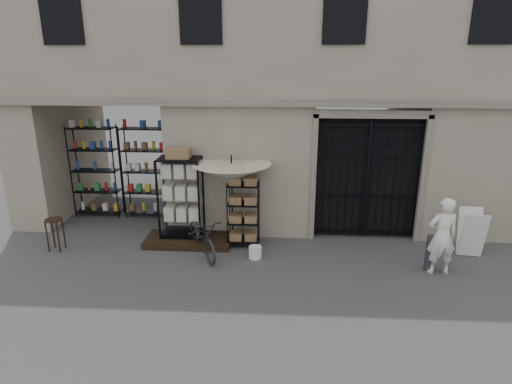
# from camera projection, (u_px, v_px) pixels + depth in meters

# --- Properties ---
(ground) EXTENTS (80.00, 80.00, 0.00)m
(ground) POSITION_uv_depth(u_px,v_px,m) (292.00, 279.00, 8.49)
(ground) COLOR black
(ground) RESTS_ON ground
(main_building) EXTENTS (14.00, 4.00, 9.00)m
(main_building) POSITION_uv_depth(u_px,v_px,m) (293.00, 44.00, 10.92)
(main_building) COLOR gray
(main_building) RESTS_ON ground
(shop_recess) EXTENTS (3.00, 1.70, 3.00)m
(shop_recess) POSITION_uv_depth(u_px,v_px,m) (115.00, 167.00, 10.94)
(shop_recess) COLOR black
(shop_recess) RESTS_ON ground
(shop_shelving) EXTENTS (2.70, 0.50, 2.50)m
(shop_shelving) POSITION_uv_depth(u_px,v_px,m) (121.00, 172.00, 11.50)
(shop_shelving) COLOR black
(shop_shelving) RESTS_ON ground
(iron_gate) EXTENTS (2.50, 0.21, 3.00)m
(iron_gate) POSITION_uv_depth(u_px,v_px,m) (366.00, 177.00, 10.10)
(iron_gate) COLOR black
(iron_gate) RESTS_ON ground
(step_platform) EXTENTS (2.00, 0.90, 0.15)m
(step_platform) POSITION_uv_depth(u_px,v_px,m) (189.00, 240.00, 10.08)
(step_platform) COLOR black
(step_platform) RESTS_ON ground
(display_cabinet) EXTENTS (1.08, 0.86, 2.04)m
(display_cabinet) POSITION_uv_depth(u_px,v_px,m) (181.00, 201.00, 9.95)
(display_cabinet) COLOR black
(display_cabinet) RESTS_ON step_platform
(wire_rack) EXTENTS (0.80, 0.67, 1.57)m
(wire_rack) POSITION_uv_depth(u_px,v_px,m) (243.00, 214.00, 9.77)
(wire_rack) COLOR black
(wire_rack) RESTS_ON ground
(market_umbrella) EXTENTS (1.67, 1.70, 2.56)m
(market_umbrella) POSITION_uv_depth(u_px,v_px,m) (232.00, 167.00, 9.59)
(market_umbrella) COLOR black
(market_umbrella) RESTS_ON ground
(white_bucket) EXTENTS (0.31, 0.31, 0.27)m
(white_bucket) POSITION_uv_depth(u_px,v_px,m) (255.00, 252.00, 9.33)
(white_bucket) COLOR white
(white_bucket) RESTS_ON ground
(bicycle) EXTENTS (0.95, 1.06, 1.69)m
(bicycle) POSITION_uv_depth(u_px,v_px,m) (203.00, 254.00, 9.55)
(bicycle) COLOR black
(bicycle) RESTS_ON ground
(wooden_stool) EXTENTS (0.46, 0.46, 0.76)m
(wooden_stool) POSITION_uv_depth(u_px,v_px,m) (55.00, 234.00, 9.64)
(wooden_stool) COLOR black
(wooden_stool) RESTS_ON ground
(steel_bollard) EXTENTS (0.16, 0.16, 0.76)m
(steel_bollard) POSITION_uv_depth(u_px,v_px,m) (429.00, 253.00, 8.74)
(steel_bollard) COLOR #4A4F58
(steel_bollard) RESTS_ON ground
(shopkeeper) EXTENTS (0.75, 1.67, 0.39)m
(shopkeeper) POSITION_uv_depth(u_px,v_px,m) (437.00, 273.00, 8.73)
(shopkeeper) COLOR silver
(shopkeeper) RESTS_ON ground
(easel_sign) EXTENTS (0.56, 0.63, 1.04)m
(easel_sign) POSITION_uv_depth(u_px,v_px,m) (471.00, 233.00, 9.33)
(easel_sign) COLOR silver
(easel_sign) RESTS_ON ground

